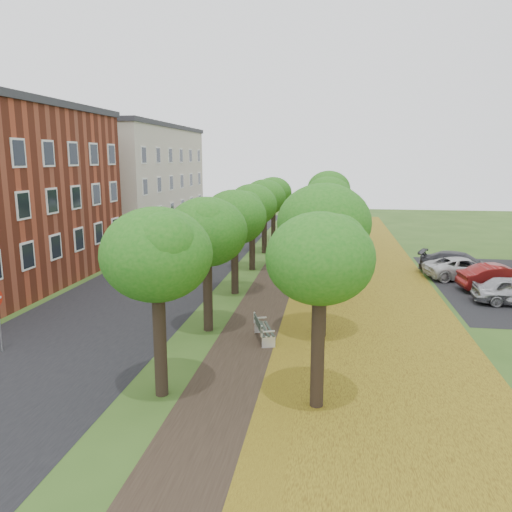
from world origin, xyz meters
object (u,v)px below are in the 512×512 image
(bench, at_px, (263,329))
(car_grey, at_px, (460,264))
(car_white, at_px, (464,268))
(car_red, at_px, (502,278))

(bench, xyz_separation_m, car_grey, (10.72, 13.20, 0.25))
(bench, relative_size, car_white, 0.42)
(car_red, height_order, car_grey, car_red)
(bench, bearing_deg, car_white, -59.21)
(car_red, bearing_deg, bench, 120.72)
(bench, xyz_separation_m, car_white, (10.72, 12.25, 0.19))
(car_white, bearing_deg, bench, 125.66)
(bench, bearing_deg, car_red, -70.00)
(car_grey, bearing_deg, car_white, -158.70)
(bench, bearing_deg, car_grey, -57.10)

